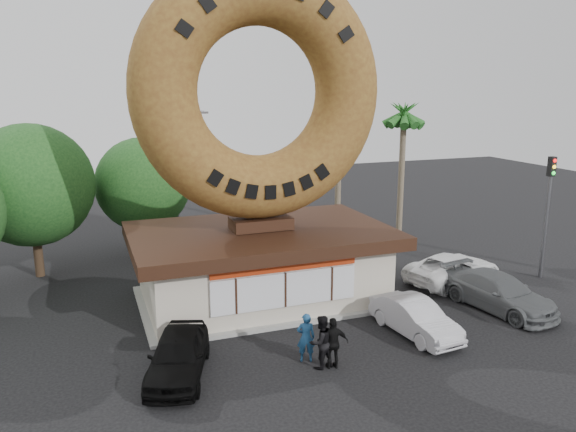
% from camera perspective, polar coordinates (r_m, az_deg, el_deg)
% --- Properties ---
extents(ground, '(90.00, 90.00, 0.00)m').
position_cam_1_polar(ground, '(20.36, 2.65, -14.33)').
color(ground, black).
rests_on(ground, ground).
extents(donut_shop, '(11.20, 7.20, 3.80)m').
position_cam_1_polar(donut_shop, '(24.88, -2.72, -4.72)').
color(donut_shop, beige).
rests_on(donut_shop, ground).
extents(giant_donut, '(10.63, 2.71, 10.63)m').
position_cam_1_polar(giant_donut, '(23.70, -2.92, 12.46)').
color(giant_donut, olive).
rests_on(giant_donut, donut_shop).
extents(tree_west, '(6.00, 6.00, 7.65)m').
position_cam_1_polar(tree_west, '(30.07, -24.65, 2.85)').
color(tree_west, '#473321').
rests_on(tree_west, ground).
extents(tree_mid, '(5.20, 5.20, 6.63)m').
position_cam_1_polar(tree_mid, '(32.20, -14.53, 3.12)').
color(tree_mid, '#473321').
rests_on(tree_mid, ground).
extents(palm_near, '(2.60, 2.60, 9.75)m').
position_cam_1_polar(palm_near, '(33.94, 5.28, 11.43)').
color(palm_near, '#726651').
rests_on(palm_near, ground).
extents(palm_far, '(2.60, 2.60, 8.75)m').
position_cam_1_polar(palm_far, '(34.34, 11.70, 9.69)').
color(palm_far, '#726651').
rests_on(palm_far, ground).
extents(street_lamp, '(2.11, 0.20, 8.00)m').
position_cam_1_polar(street_lamp, '(33.39, -11.10, 4.44)').
color(street_lamp, '#59595E').
rests_on(street_lamp, ground).
extents(traffic_signal, '(0.30, 0.38, 6.07)m').
position_cam_1_polar(traffic_signal, '(30.02, 24.91, 1.31)').
color(traffic_signal, '#59595E').
rests_on(traffic_signal, ground).
extents(person_left, '(0.74, 0.59, 1.76)m').
position_cam_1_polar(person_left, '(19.87, 1.83, -12.22)').
color(person_left, navy).
rests_on(person_left, ground).
extents(person_center, '(1.05, 0.90, 1.87)m').
position_cam_1_polar(person_center, '(19.44, 3.37, -12.65)').
color(person_center, black).
rests_on(person_center, ground).
extents(person_right, '(1.11, 0.60, 1.80)m').
position_cam_1_polar(person_right, '(19.47, 4.62, -12.75)').
color(person_right, black).
rests_on(person_right, ground).
extents(car_black, '(3.07, 4.70, 1.49)m').
position_cam_1_polar(car_black, '(19.34, -11.11, -13.68)').
color(car_black, black).
rests_on(car_black, ground).
extents(car_silver, '(1.91, 4.31, 1.38)m').
position_cam_1_polar(car_silver, '(22.42, 12.78, -10.04)').
color(car_silver, '#B3B2B8').
rests_on(car_silver, ground).
extents(car_grey, '(3.00, 5.53, 1.52)m').
position_cam_1_polar(car_grey, '(25.82, 20.64, -7.27)').
color(car_grey, '#5A5D60').
rests_on(car_grey, ground).
extents(car_white, '(5.55, 3.55, 1.42)m').
position_cam_1_polar(car_white, '(28.51, 16.40, -5.14)').
color(car_white, white).
rests_on(car_white, ground).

